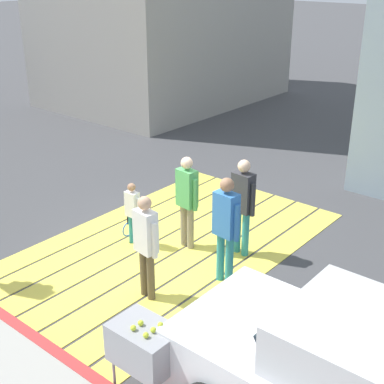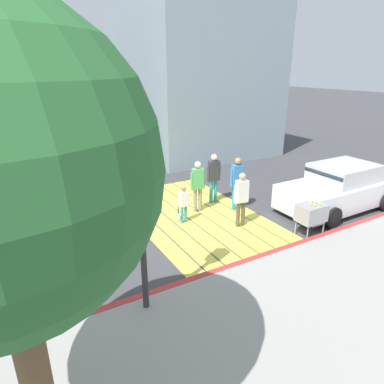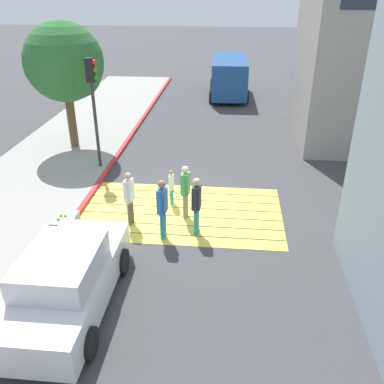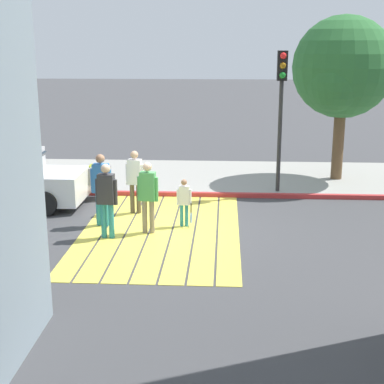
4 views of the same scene
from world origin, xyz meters
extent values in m
plane|color=#424244|center=(0.00, 0.00, 0.00)|extent=(120.00, 120.00, 0.00)
cube|color=#EAD64C|center=(0.00, -1.65, 0.01)|extent=(6.40, 0.50, 0.01)
cube|color=#EAD64C|center=(0.00, -1.10, 0.01)|extent=(6.40, 0.50, 0.01)
cube|color=#EAD64C|center=(0.00, -0.55, 0.01)|extent=(6.40, 0.50, 0.01)
cube|color=#EAD64C|center=(0.00, 0.00, 0.01)|extent=(6.40, 0.50, 0.01)
cube|color=#EAD64C|center=(0.00, 0.55, 0.01)|extent=(6.40, 0.50, 0.01)
cube|color=#EAD64C|center=(0.00, 1.10, 0.01)|extent=(6.40, 0.50, 0.01)
cube|color=#EAD64C|center=(0.00, 1.65, 0.01)|extent=(6.40, 0.50, 0.01)
cube|color=#9E9B93|center=(-5.60, 0.00, 0.06)|extent=(4.80, 40.00, 0.12)
cube|color=#BC3333|center=(-3.25, 0.00, 0.07)|extent=(0.16, 40.00, 0.13)
cube|color=#8C9EA8|center=(8.50, -4.83, 3.81)|extent=(8.00, 7.00, 7.61)
cube|color=#232B38|center=(8.50, -8.35, 4.19)|extent=(6.80, 0.03, 0.70)
cube|color=white|center=(-2.00, -4.54, 0.59)|extent=(1.81, 4.30, 0.80)
cube|color=silver|center=(-2.00, -4.69, 1.27)|extent=(1.53, 2.07, 0.60)
cube|color=#1E2833|center=(-2.00, -3.76, 1.21)|extent=(1.48, 0.33, 0.49)
cylinder|color=black|center=(-1.12, -3.21, 0.33)|extent=(0.22, 0.66, 0.66)
cylinder|color=black|center=(-2.88, -3.20, 0.33)|extent=(0.22, 0.66, 0.66)
cylinder|color=black|center=(-1.12, -5.87, 0.33)|extent=(0.22, 0.66, 0.66)
cylinder|color=#2D2D2D|center=(-3.60, 3.14, 1.70)|extent=(0.12, 0.12, 3.40)
cube|color=black|center=(-3.60, 3.14, 3.82)|extent=(0.28, 0.28, 0.84)
sphere|color=#FF2323|center=(-3.44, 3.14, 4.10)|extent=(0.18, 0.18, 0.18)
sphere|color=#956310|center=(-3.44, 3.14, 3.83)|extent=(0.18, 0.18, 0.18)
sphere|color=#188429|center=(-3.44, 3.14, 3.56)|extent=(0.18, 0.18, 0.18)
cylinder|color=brown|center=(-5.37, 5.21, 1.30)|extent=(0.36, 0.36, 2.60)
sphere|color=#2D6B33|center=(-4.77, 4.91, 3.32)|extent=(1.92, 1.92, 1.92)
cube|color=#99999E|center=(-2.90, -2.23, 0.70)|extent=(0.56, 0.80, 0.50)
cylinder|color=#99999E|center=(-2.68, -1.91, 0.23)|extent=(0.04, 0.04, 0.45)
cylinder|color=#99999E|center=(-3.12, -1.91, 0.23)|extent=(0.04, 0.04, 0.45)
cylinder|color=#99999E|center=(-2.68, -2.55, 0.23)|extent=(0.04, 0.04, 0.45)
cylinder|color=#99999E|center=(-3.12, -2.55, 0.23)|extent=(0.04, 0.04, 0.45)
sphere|color=#CCE033|center=(-3.02, -2.38, 0.98)|extent=(0.07, 0.07, 0.07)
sphere|color=#CCE033|center=(-2.90, -2.38, 0.98)|extent=(0.07, 0.07, 0.07)
sphere|color=#CCE033|center=(-2.78, -2.38, 0.98)|extent=(0.07, 0.07, 0.07)
sphere|color=#CCE033|center=(-3.02, -2.18, 0.98)|extent=(0.07, 0.07, 0.07)
sphere|color=#CCE033|center=(-2.90, -2.18, 0.98)|extent=(0.07, 0.07, 0.07)
cylinder|color=gray|center=(0.18, -0.19, 0.41)|extent=(0.12, 0.12, 0.82)
cylinder|color=gray|center=(0.16, -0.37, 0.41)|extent=(0.12, 0.12, 0.82)
cube|color=#4CA559|center=(0.17, -0.28, 1.17)|extent=(0.26, 0.38, 0.69)
sphere|color=beige|center=(0.17, -0.28, 1.63)|extent=(0.21, 0.21, 0.21)
cylinder|color=#4CA559|center=(0.19, -0.07, 1.10)|extent=(0.09, 0.09, 0.58)
cylinder|color=#4CA559|center=(0.14, -0.49, 1.10)|extent=(0.09, 0.09, 0.58)
cylinder|color=teal|center=(0.60, -1.09, 0.42)|extent=(0.13, 0.13, 0.84)
cylinder|color=teal|center=(0.58, -1.27, 0.42)|extent=(0.13, 0.13, 0.84)
cube|color=#333338|center=(0.59, -1.18, 1.19)|extent=(0.26, 0.38, 0.70)
sphere|color=beige|center=(0.59, -1.18, 1.67)|extent=(0.22, 0.22, 0.22)
cylinder|color=#333338|center=(0.61, -0.97, 1.12)|extent=(0.09, 0.09, 0.60)
cylinder|color=#333338|center=(0.57, -1.39, 1.12)|extent=(0.09, 0.09, 0.60)
cylinder|color=brown|center=(-1.43, -0.75, 0.40)|extent=(0.12, 0.12, 0.81)
cylinder|color=brown|center=(-1.46, -0.93, 0.40)|extent=(0.12, 0.12, 0.81)
cube|color=white|center=(-1.44, -0.84, 1.14)|extent=(0.27, 0.38, 0.67)
sphere|color=tan|center=(-1.44, -0.84, 1.60)|extent=(0.21, 0.21, 0.21)
cylinder|color=white|center=(-1.41, -0.64, 1.08)|extent=(0.09, 0.09, 0.57)
cylinder|color=white|center=(-1.47, -1.05, 1.08)|extent=(0.09, 0.09, 0.57)
cylinder|color=teal|center=(-0.33, -1.41, 0.43)|extent=(0.13, 0.13, 0.86)
cylinder|color=teal|center=(-0.35, -1.60, 0.43)|extent=(0.13, 0.13, 0.86)
cube|color=#3372BF|center=(-0.34, -1.51, 1.22)|extent=(0.27, 0.40, 0.72)
sphere|color=#9E7051|center=(-0.34, -1.51, 1.71)|extent=(0.22, 0.22, 0.22)
cylinder|color=#3372BF|center=(-0.32, -1.29, 1.15)|extent=(0.09, 0.09, 0.61)
cylinder|color=#3372BF|center=(-0.36, -1.72, 1.15)|extent=(0.09, 0.09, 0.61)
cylinder|color=teal|center=(-0.38, 0.61, 0.29)|extent=(0.09, 0.09, 0.57)
cylinder|color=teal|center=(-0.38, 0.48, 0.29)|extent=(0.09, 0.09, 0.57)
cube|color=white|center=(-0.38, 0.54, 0.81)|extent=(0.16, 0.25, 0.48)
sphere|color=#9E7051|center=(-0.38, 0.54, 1.14)|extent=(0.15, 0.15, 0.15)
cylinder|color=white|center=(-0.38, 0.70, 0.76)|extent=(0.06, 0.06, 0.40)
cylinder|color=white|center=(-0.38, 0.39, 0.76)|extent=(0.06, 0.06, 0.40)
cylinder|color=black|center=(-0.35, 0.72, 0.48)|extent=(0.03, 0.03, 0.28)
torus|color=blue|center=(-0.35, 0.72, 0.23)|extent=(0.28, 0.03, 0.28)
camera|label=1|loc=(-6.43, -5.89, 4.83)|focal=50.23mm
camera|label=2|loc=(-8.83, 5.06, 4.60)|focal=31.49mm
camera|label=3|loc=(1.47, -11.54, 6.67)|focal=38.92mm
camera|label=4|loc=(13.07, 1.53, 4.45)|focal=53.01mm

